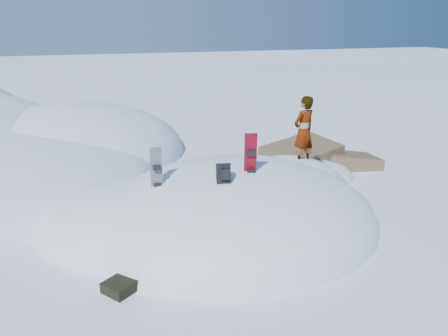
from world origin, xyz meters
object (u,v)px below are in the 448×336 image
object	(u,v)px
snowboard_dark	(157,178)
person	(304,131)
snowboard_red	(250,164)
backpack	(224,173)

from	to	relation	value
snowboard_dark	person	distance (m)	4.09
person	snowboard_red	bearing A→B (deg)	12.91
snowboard_dark	snowboard_red	bearing A→B (deg)	2.53
snowboard_red	person	world-z (taller)	person
snowboard_dark	person	xyz separation A→B (m)	(3.97, 0.87, 0.51)
snowboard_dark	backpack	distance (m)	1.45
snowboard_red	backpack	distance (m)	0.77
backpack	person	size ratio (longest dim) A/B	0.27
snowboard_red	snowboard_dark	distance (m)	2.05
snowboard_dark	person	size ratio (longest dim) A/B	0.73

